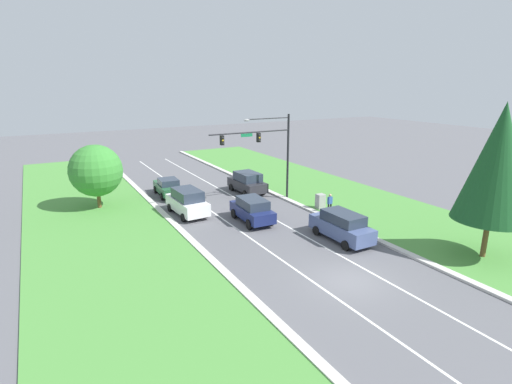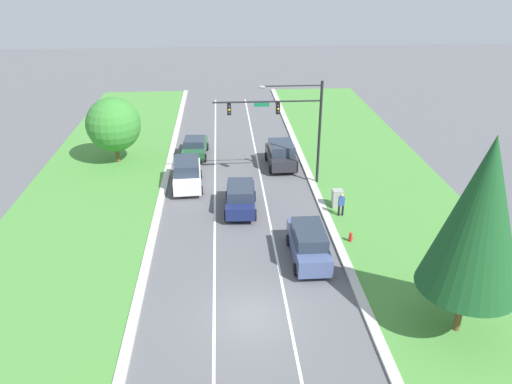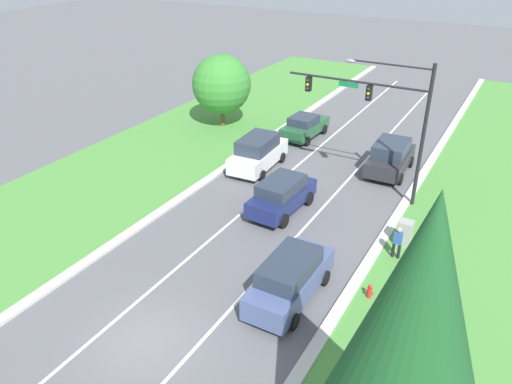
{
  "view_description": "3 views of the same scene",
  "coord_description": "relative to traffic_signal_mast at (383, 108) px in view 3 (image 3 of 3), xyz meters",
  "views": [
    {
      "loc": [
        -14.23,
        -14.92,
        10.64
      ],
      "look_at": [
        1.1,
        12.55,
        1.94
      ],
      "focal_mm": 28.0,
      "sensor_mm": 36.0,
      "label": 1
    },
    {
      "loc": [
        -1.15,
        -19.24,
        15.76
      ],
      "look_at": [
        0.96,
        10.15,
        1.83
      ],
      "focal_mm": 35.0,
      "sensor_mm": 36.0,
      "label": 2
    },
    {
      "loc": [
        10.4,
        -10.05,
        13.6
      ],
      "look_at": [
        -0.58,
        9.32,
        1.86
      ],
      "focal_mm": 35.0,
      "sensor_mm": 36.0,
      "label": 3
    }
  ],
  "objects": [
    {
      "name": "traffic_signal_mast",
      "position": [
        0.0,
        0.0,
        0.0
      ],
      "size": [
        7.86,
        0.41,
        7.87
      ],
      "color": "black",
      "rests_on": "ground_plane"
    },
    {
      "name": "curb_strip_left",
      "position": [
        -9.41,
        -15.32,
        -5.18
      ],
      "size": [
        0.5,
        90.0,
        0.15
      ],
      "color": "beige",
      "rests_on": "ground_plane"
    },
    {
      "name": "white_suv",
      "position": [
        -7.6,
        0.02,
        -4.16
      ],
      "size": [
        2.38,
        4.97,
        2.17
      ],
      "rotation": [
        0.0,
        0.0,
        0.05
      ],
      "color": "white",
      "rests_on": "ground_plane"
    },
    {
      "name": "oak_near_left_tree",
      "position": [
        -13.74,
        5.34,
        -1.9
      ],
      "size": [
        4.43,
        4.43,
        5.57
      ],
      "color": "brown",
      "rests_on": "ground_plane"
    },
    {
      "name": "pedestrian",
      "position": [
        2.84,
        -5.52,
        -4.31
      ],
      "size": [
        0.4,
        0.24,
        1.69
      ],
      "rotation": [
        0.0,
        0.0,
        3.19
      ],
      "color": "black",
      "rests_on": "ground_plane"
    },
    {
      "name": "conifer_near_right_tree",
      "position": [
        5.67,
        -17.04,
        0.79
      ],
      "size": [
        4.42,
        4.42,
        9.59
      ],
      "color": "brown",
      "rests_on": "ground_plane"
    },
    {
      "name": "ground_plane",
      "position": [
        -3.76,
        -15.32,
        -5.25
      ],
      "size": [
        160.0,
        160.0,
        0.0
      ],
      "primitive_type": "plane",
      "color": "#5B5B60"
    },
    {
      "name": "fire_hydrant",
      "position": [
        2.69,
        -8.88,
        -4.91
      ],
      "size": [
        0.34,
        0.2,
        0.7
      ],
      "color": "red",
      "rests_on": "ground_plane"
    },
    {
      "name": "lane_stripe_inner_right",
      "position": [
        -1.96,
        -15.32,
        -5.25
      ],
      "size": [
        0.14,
        81.0,
        0.01
      ],
      "color": "white",
      "rests_on": "ground_plane"
    },
    {
      "name": "navy_suv",
      "position": [
        -3.79,
        -4.18,
        -4.24
      ],
      "size": [
        2.29,
        4.66,
        1.93
      ],
      "rotation": [
        0.0,
        0.0,
        -0.05
      ],
      "color": "navy",
      "rests_on": "ground_plane"
    },
    {
      "name": "slate_blue_suv",
      "position": [
        -0.2,
        -10.49,
        -4.21
      ],
      "size": [
        2.07,
        5.0,
        2.03
      ],
      "rotation": [
        0.0,
        0.0,
        -0.0
      ],
      "color": "#475684",
      "rests_on": "ground_plane"
    },
    {
      "name": "utility_cabinet",
      "position": [
        2.87,
        -4.23,
        -4.58
      ],
      "size": [
        0.7,
        0.6,
        1.35
      ],
      "color": "#9E9E99",
      "rests_on": "ground_plane"
    },
    {
      "name": "lane_stripe_inner_left",
      "position": [
        -5.56,
        -15.32,
        -5.25
      ],
      "size": [
        0.14,
        81.0,
        0.01
      ],
      "color": "white",
      "rests_on": "ground_plane"
    },
    {
      "name": "forest_sedan",
      "position": [
        -7.28,
        6.39,
        -4.39
      ],
      "size": [
        2.25,
        4.58,
        1.69
      ],
      "rotation": [
        0.0,
        0.0,
        -0.05
      ],
      "color": "#235633",
      "rests_on": "ground_plane"
    },
    {
      "name": "charcoal_suv",
      "position": [
        -0.12,
        3.56,
        -4.19
      ],
      "size": [
        2.39,
        4.66,
        2.07
      ],
      "rotation": [
        0.0,
        0.0,
        0.03
      ],
      "color": "#28282D",
      "rests_on": "ground_plane"
    }
  ]
}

